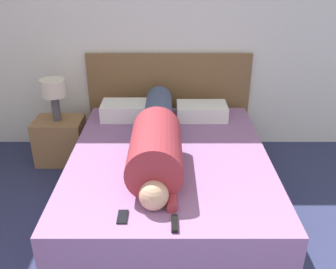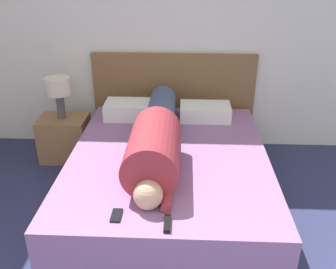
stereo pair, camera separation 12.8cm
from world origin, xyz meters
TOP-DOWN VIEW (x-y plane):
  - wall_back at (0.00, 3.99)m, footprint 5.69×0.06m
  - bed at (-0.16, 2.78)m, footprint 1.61×2.03m
  - headboard at (-0.16, 3.92)m, footprint 1.73×0.04m
  - nightstand at (-1.28, 3.54)m, footprint 0.48×0.36m
  - table_lamp at (-1.28, 3.54)m, footprint 0.24×0.24m
  - person_lying at (-0.26, 2.75)m, footprint 0.39×1.78m
  - pillow_near_headboard at (-0.56, 3.53)m, footprint 0.52×0.31m
  - pillow_second at (0.17, 3.53)m, footprint 0.49×0.31m
  - tv_remote at (-0.13, 1.89)m, footprint 0.04×0.15m
  - cell_phone at (-0.45, 1.96)m, footprint 0.06×0.13m

SIDE VIEW (x-z plane):
  - nightstand at x=-1.28m, z-range 0.00..0.46m
  - bed at x=-0.16m, z-range 0.00..0.49m
  - cell_phone at x=-0.45m, z-range 0.49..0.50m
  - tv_remote at x=-0.13m, z-range 0.49..0.51m
  - headboard at x=-0.16m, z-range 0.00..1.04m
  - pillow_second at x=0.17m, z-range 0.49..0.63m
  - pillow_near_headboard at x=-0.56m, z-range 0.49..0.65m
  - person_lying at x=-0.26m, z-range 0.46..0.85m
  - table_lamp at x=-1.28m, z-range 0.56..0.98m
  - wall_back at x=0.00m, z-range 0.00..2.60m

